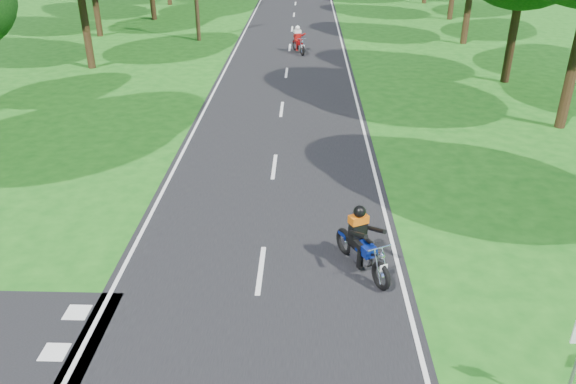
{
  "coord_description": "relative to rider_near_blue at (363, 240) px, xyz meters",
  "views": [
    {
      "loc": [
        1.0,
        -9.06,
        7.71
      ],
      "look_at": [
        0.59,
        4.0,
        1.1
      ],
      "focal_mm": 35.0,
      "sensor_mm": 36.0,
      "label": 1
    }
  ],
  "objects": [
    {
      "name": "rider_near_blue",
      "position": [
        0.0,
        0.0,
        0.0
      ],
      "size": [
        1.46,
        2.03,
        1.62
      ],
      "primitive_type": null,
      "rotation": [
        0.0,
        0.0,
        0.47
      ],
      "color": "navy",
      "rests_on": "main_road"
    },
    {
      "name": "ground",
      "position": [
        -2.39,
        -2.09,
        -0.83
      ],
      "size": [
        160.0,
        160.0,
        0.0
      ],
      "primitive_type": "plane",
      "color": "#155313",
      "rests_on": "ground"
    },
    {
      "name": "rider_far_red",
      "position": [
        -1.83,
        22.46,
        -0.03
      ],
      "size": [
        1.18,
        1.98,
        1.56
      ],
      "primitive_type": null,
      "rotation": [
        0.0,
        0.0,
        0.32
      ],
      "color": "#9B0B0D",
      "rests_on": "main_road"
    }
  ]
}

